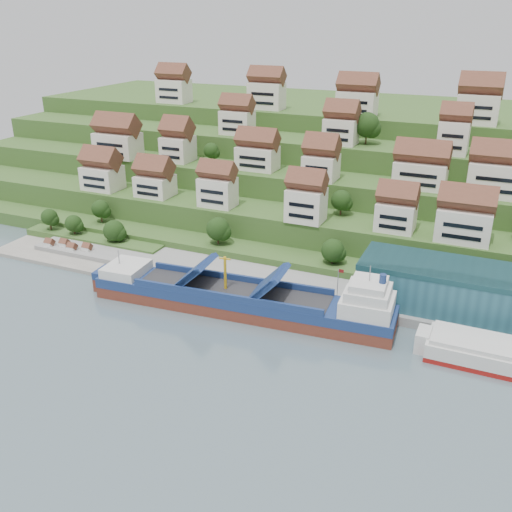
% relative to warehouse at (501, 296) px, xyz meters
% --- Properties ---
extents(ground, '(300.00, 300.00, 0.00)m').
position_rel_warehouse_xyz_m(ground, '(-52.00, -17.00, -7.20)').
color(ground, slate).
rests_on(ground, ground).
extents(quay, '(180.00, 14.00, 2.20)m').
position_rel_warehouse_xyz_m(quay, '(-32.00, -2.00, -6.10)').
color(quay, gray).
rests_on(quay, ground).
extents(pebble_beach, '(45.00, 20.00, 1.00)m').
position_rel_warehouse_xyz_m(pebble_beach, '(-110.00, -5.00, -6.70)').
color(pebble_beach, gray).
rests_on(pebble_beach, ground).
extents(hillside, '(260.00, 128.00, 31.00)m').
position_rel_warehouse_xyz_m(hillside, '(-52.00, 86.55, 3.46)').
color(hillside, '#2D4C1E').
rests_on(hillside, ground).
extents(hillside_village, '(158.75, 62.57, 29.17)m').
position_rel_warehouse_xyz_m(hillside_village, '(-47.62, 43.08, 16.96)').
color(hillside_village, white).
rests_on(hillside_village, ground).
extents(hillside_trees, '(142.10, 62.46, 32.00)m').
position_rel_warehouse_xyz_m(hillside_trees, '(-61.48, 26.43, 9.06)').
color(hillside_trees, '#203F15').
rests_on(hillside_trees, ground).
extents(warehouse, '(60.00, 15.00, 10.00)m').
position_rel_warehouse_xyz_m(warehouse, '(0.00, 0.00, 0.00)').
color(warehouse, '#275B6B').
rests_on(warehouse, quay).
extents(flagpole, '(1.28, 0.16, 8.00)m').
position_rel_warehouse_xyz_m(flagpole, '(-33.89, -7.00, -0.32)').
color(flagpole, gray).
rests_on(flagpole, quay).
extents(beach_huts, '(14.40, 3.70, 2.20)m').
position_rel_warehouse_xyz_m(beach_huts, '(-112.00, -6.25, -5.10)').
color(beach_huts, white).
rests_on(beach_huts, pebble_beach).
extents(cargo_ship, '(70.16, 15.67, 15.32)m').
position_rel_warehouse_xyz_m(cargo_ship, '(-51.97, -16.43, -4.20)').
color(cargo_ship, maroon).
rests_on(cargo_ship, ground).
extents(second_ship, '(26.82, 10.18, 7.75)m').
position_rel_warehouse_xyz_m(second_ship, '(1.56, -16.43, -4.86)').
color(second_ship, maroon).
rests_on(second_ship, ground).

